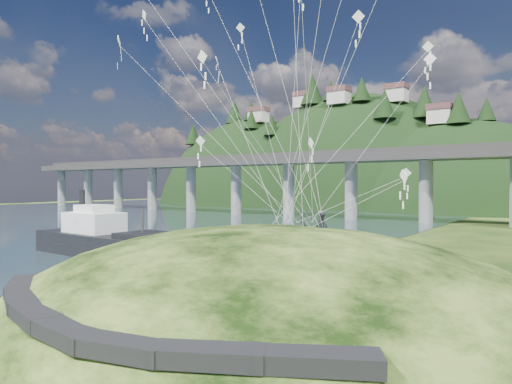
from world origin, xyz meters
The scene contains 10 objects.
ground centered at (0.00, 0.00, 0.00)m, with size 320.00×320.00×0.00m, color black.
water centered at (-72.00, 30.00, 0.01)m, with size 240.00×240.00×0.00m, color #2D4653.
grass_hill centered at (8.00, 2.00, -1.50)m, with size 36.00×32.00×13.00m.
footpath centered at (7.46, -9.74, 2.08)m, with size 22.29×5.84×0.83m.
bridge centered at (-26.46, 70.07, 9.70)m, with size 160.00×11.00×15.00m.
far_ridge centered at (-43.58, 122.17, -7.44)m, with size 153.00×70.00×94.50m.
work_barge centered at (-17.25, 8.95, 1.74)m, with size 20.08×6.15×6.96m.
wooden_dock centered at (-7.28, 6.11, 0.41)m, with size 13.20×3.10×0.93m.
kite_flyers centered at (9.86, 4.36, 5.78)m, with size 2.15×0.94×1.83m.
kite_swarm centered at (8.09, 4.24, 18.38)m, with size 20.58×16.62×20.77m.
Camera 1 is at (23.09, -20.94, 7.58)m, focal length 32.00 mm.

